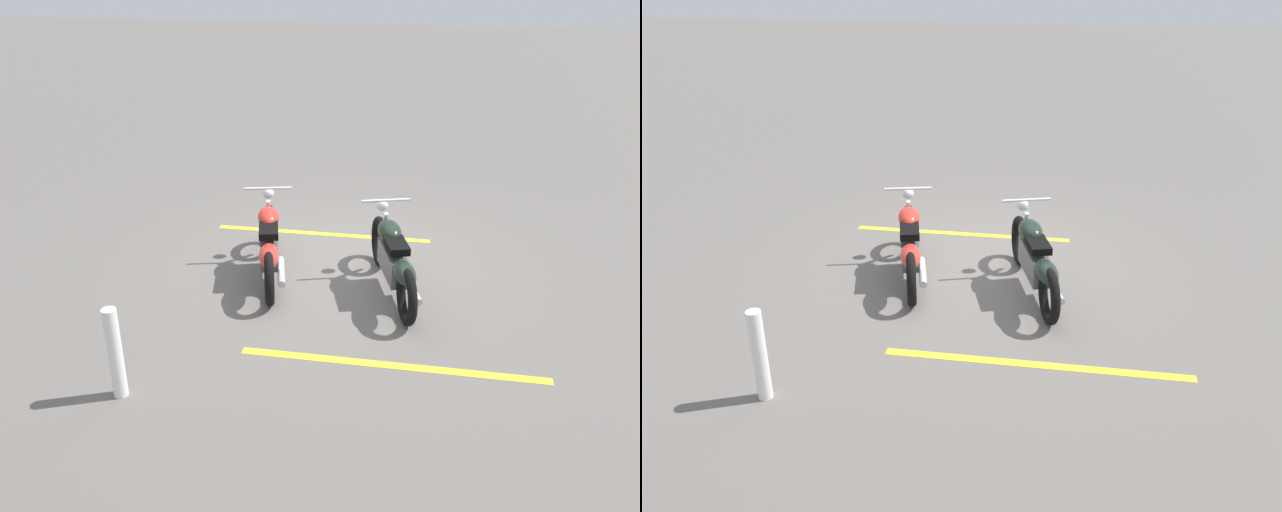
# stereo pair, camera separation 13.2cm
# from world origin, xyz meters

# --- Properties ---
(ground_plane) EXTENTS (60.00, 60.00, 0.00)m
(ground_plane) POSITION_xyz_m (0.00, 0.00, 0.00)
(ground_plane) COLOR #66605B
(motorcycle_bright_foreground) EXTENTS (2.18, 0.82, 1.04)m
(motorcycle_bright_foreground) POSITION_xyz_m (0.54, -0.78, 0.46)
(motorcycle_bright_foreground) COLOR black
(motorcycle_bright_foreground) RESTS_ON ground
(motorcycle_dark_foreground) EXTENTS (2.16, 0.88, 1.04)m
(motorcycle_dark_foreground) POSITION_xyz_m (0.68, 0.82, 0.46)
(motorcycle_dark_foreground) COLOR black
(motorcycle_dark_foreground) RESTS_ON ground
(bollard_post) EXTENTS (0.14, 0.14, 0.94)m
(bollard_post) POSITION_xyz_m (3.26, -1.54, 0.47)
(bollard_post) COLOR white
(bollard_post) RESTS_ON ground
(parking_stripe_near) EXTENTS (0.18, 3.20, 0.01)m
(parking_stripe_near) POSITION_xyz_m (-0.97, -0.38, 0.00)
(parking_stripe_near) COLOR yellow
(parking_stripe_near) RESTS_ON ground
(parking_stripe_mid) EXTENTS (0.18, 3.20, 0.01)m
(parking_stripe_mid) POSITION_xyz_m (2.26, 0.98, 0.00)
(parking_stripe_mid) COLOR yellow
(parking_stripe_mid) RESTS_ON ground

